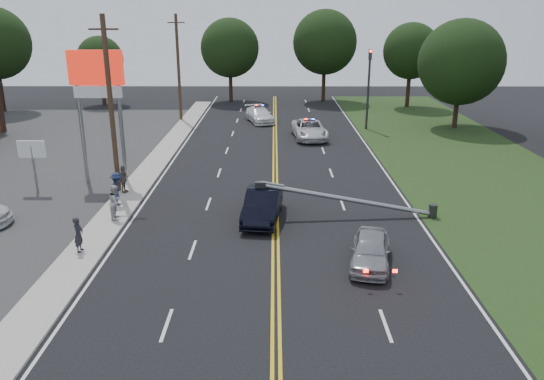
{
  "coord_description": "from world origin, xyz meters",
  "views": [
    {
      "loc": [
        -0.07,
        -17.5,
        9.99
      ],
      "look_at": [
        -0.17,
        7.35,
        1.7
      ],
      "focal_mm": 35.0,
      "sensor_mm": 36.0,
      "label": 1
    }
  ],
  "objects_px": {
    "pylon_sign": "(97,85)",
    "utility_pole_far": "(178,68)",
    "bystander_a": "(79,234)",
    "bystander_c": "(117,189)",
    "emergency_a": "(309,129)",
    "utility_pole_mid": "(111,106)",
    "bystander_b": "(116,202)",
    "bystander_d": "(123,179)",
    "small_sign": "(32,154)",
    "traffic_signal": "(369,82)",
    "fallen_streetlight": "(357,201)",
    "crashed_sedan": "(263,205)",
    "emergency_b": "(260,115)",
    "waiting_sedan": "(371,250)"
  },
  "relations": [
    {
      "from": "crashed_sedan",
      "to": "bystander_d",
      "type": "xyz_separation_m",
      "value": [
        -8.12,
        3.86,
        0.14
      ]
    },
    {
      "from": "waiting_sedan",
      "to": "bystander_b",
      "type": "distance_m",
      "value": 12.95
    },
    {
      "from": "crashed_sedan",
      "to": "bystander_d",
      "type": "distance_m",
      "value": 8.99
    },
    {
      "from": "emergency_b",
      "to": "bystander_c",
      "type": "distance_m",
      "value": 24.7
    },
    {
      "from": "bystander_a",
      "to": "emergency_a",
      "type": "bearing_deg",
      "value": -25.61
    },
    {
      "from": "traffic_signal",
      "to": "waiting_sedan",
      "type": "distance_m",
      "value": 27.99
    },
    {
      "from": "pylon_sign",
      "to": "utility_pole_mid",
      "type": "relative_size",
      "value": 0.8
    },
    {
      "from": "small_sign",
      "to": "traffic_signal",
      "type": "distance_m",
      "value": 28.72
    },
    {
      "from": "fallen_streetlight",
      "to": "bystander_c",
      "type": "height_order",
      "value": "bystander_c"
    },
    {
      "from": "bystander_a",
      "to": "small_sign",
      "type": "bearing_deg",
      "value": 34.21
    },
    {
      "from": "utility_pole_far",
      "to": "small_sign",
      "type": "bearing_deg",
      "value": -102.31
    },
    {
      "from": "emergency_a",
      "to": "fallen_streetlight",
      "type": "bearing_deg",
      "value": -91.28
    },
    {
      "from": "bystander_c",
      "to": "bystander_d",
      "type": "xyz_separation_m",
      "value": [
        -0.24,
        2.03,
        -0.1
      ]
    },
    {
      "from": "bystander_a",
      "to": "bystander_c",
      "type": "relative_size",
      "value": 0.87
    },
    {
      "from": "small_sign",
      "to": "bystander_c",
      "type": "bearing_deg",
      "value": -23.96
    },
    {
      "from": "utility_pole_mid",
      "to": "bystander_c",
      "type": "height_order",
      "value": "utility_pole_mid"
    },
    {
      "from": "waiting_sedan",
      "to": "bystander_a",
      "type": "height_order",
      "value": "bystander_a"
    },
    {
      "from": "pylon_sign",
      "to": "utility_pole_far",
      "type": "relative_size",
      "value": 0.8
    },
    {
      "from": "bystander_d",
      "to": "waiting_sedan",
      "type": "bearing_deg",
      "value": -110.61
    },
    {
      "from": "pylon_sign",
      "to": "utility_pole_mid",
      "type": "xyz_separation_m",
      "value": [
        1.3,
        -2.0,
        -0.91
      ]
    },
    {
      "from": "pylon_sign",
      "to": "waiting_sedan",
      "type": "xyz_separation_m",
      "value": [
        14.45,
        -11.43,
        -5.33
      ]
    },
    {
      "from": "bystander_b",
      "to": "bystander_d",
      "type": "bearing_deg",
      "value": 13.89
    },
    {
      "from": "emergency_b",
      "to": "bystander_b",
      "type": "relative_size",
      "value": 2.79
    },
    {
      "from": "traffic_signal",
      "to": "bystander_c",
      "type": "height_order",
      "value": "traffic_signal"
    },
    {
      "from": "bystander_a",
      "to": "bystander_c",
      "type": "xyz_separation_m",
      "value": [
        0.02,
        5.97,
        0.12
      ]
    },
    {
      "from": "bystander_b",
      "to": "bystander_d",
      "type": "relative_size",
      "value": 1.11
    },
    {
      "from": "crashed_sedan",
      "to": "emergency_b",
      "type": "bearing_deg",
      "value": 97.81
    },
    {
      "from": "pylon_sign",
      "to": "bystander_b",
      "type": "xyz_separation_m",
      "value": [
        2.48,
        -6.49,
        -4.99
      ]
    },
    {
      "from": "small_sign",
      "to": "traffic_signal",
      "type": "height_order",
      "value": "traffic_signal"
    },
    {
      "from": "traffic_signal",
      "to": "bystander_b",
      "type": "xyz_separation_m",
      "value": [
        -16.32,
        -22.48,
        -3.2
      ]
    },
    {
      "from": "traffic_signal",
      "to": "crashed_sedan",
      "type": "distance_m",
      "value": 24.23
    },
    {
      "from": "utility_pole_mid",
      "to": "bystander_a",
      "type": "xyz_separation_m",
      "value": [
        0.66,
        -8.4,
        -4.18
      ]
    },
    {
      "from": "pylon_sign",
      "to": "utility_pole_mid",
      "type": "bearing_deg",
      "value": -56.98
    },
    {
      "from": "fallen_streetlight",
      "to": "bystander_a",
      "type": "xyz_separation_m",
      "value": [
        -12.73,
        -4.4,
        -0.01
      ]
    },
    {
      "from": "bystander_b",
      "to": "small_sign",
      "type": "bearing_deg",
      "value": 56.64
    },
    {
      "from": "emergency_a",
      "to": "bystander_d",
      "type": "bearing_deg",
      "value": -133.97
    },
    {
      "from": "pylon_sign",
      "to": "small_sign",
      "type": "relative_size",
      "value": 2.58
    },
    {
      "from": "utility_pole_mid",
      "to": "bystander_a",
      "type": "height_order",
      "value": "utility_pole_mid"
    },
    {
      "from": "fallen_streetlight",
      "to": "utility_pole_mid",
      "type": "bearing_deg",
      "value": 163.36
    },
    {
      "from": "pylon_sign",
      "to": "fallen_streetlight",
      "type": "relative_size",
      "value": 0.85
    },
    {
      "from": "bystander_a",
      "to": "utility_pole_far",
      "type": "bearing_deg",
      "value": 2.44
    },
    {
      "from": "pylon_sign",
      "to": "traffic_signal",
      "type": "relative_size",
      "value": 1.13
    },
    {
      "from": "bystander_d",
      "to": "bystander_a",
      "type": "bearing_deg",
      "value": -163.61
    },
    {
      "from": "utility_pole_far",
      "to": "waiting_sedan",
      "type": "bearing_deg",
      "value": -67.3
    },
    {
      "from": "emergency_a",
      "to": "bystander_d",
      "type": "relative_size",
      "value": 3.48
    },
    {
      "from": "fallen_streetlight",
      "to": "emergency_a",
      "type": "distance_m",
      "value": 18.25
    },
    {
      "from": "traffic_signal",
      "to": "emergency_a",
      "type": "xyz_separation_m",
      "value": [
        -5.42,
        -3.79,
        -3.43
      ]
    },
    {
      "from": "crashed_sedan",
      "to": "bystander_b",
      "type": "relative_size",
      "value": 2.68
    },
    {
      "from": "utility_pole_far",
      "to": "emergency_a",
      "type": "height_order",
      "value": "utility_pole_far"
    },
    {
      "from": "bystander_c",
      "to": "bystander_a",
      "type": "bearing_deg",
      "value": 164.36
    }
  ]
}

